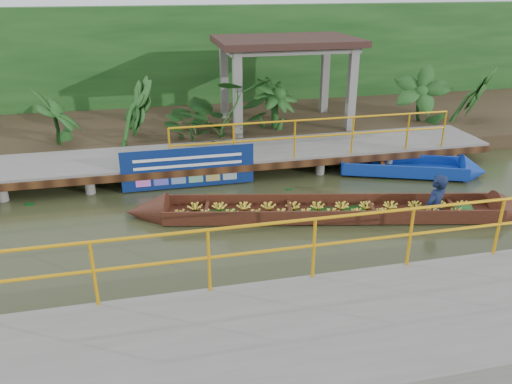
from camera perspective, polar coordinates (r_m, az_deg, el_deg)
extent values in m
plane|color=#2E341A|center=(10.62, -3.14, -4.36)|extent=(80.00, 80.00, 0.00)
cube|color=#34281A|center=(17.49, -7.44, 7.53)|extent=(30.00, 8.00, 0.45)
cube|color=slate|center=(13.61, -5.74, 4.22)|extent=(16.00, 2.00, 0.15)
cube|color=black|center=(12.70, -5.13, 2.45)|extent=(16.00, 0.12, 0.18)
cylinder|color=orange|center=(13.02, 6.84, 8.24)|extent=(7.50, 0.05, 0.05)
cylinder|color=orange|center=(13.14, 6.75, 6.34)|extent=(7.50, 0.05, 0.05)
cylinder|color=orange|center=(13.15, 6.74, 6.14)|extent=(0.05, 0.05, 1.00)
cylinder|color=slate|center=(13.11, -22.80, 0.37)|extent=(0.24, 0.24, 0.55)
cylinder|color=slate|center=(14.59, -21.91, 2.76)|extent=(0.24, 0.24, 0.55)
cylinder|color=slate|center=(12.88, -14.07, 1.16)|extent=(0.24, 0.24, 0.55)
cylinder|color=slate|center=(14.38, -14.05, 3.50)|extent=(0.24, 0.24, 0.55)
cylinder|color=slate|center=(12.96, -5.23, 1.93)|extent=(0.24, 0.24, 0.55)
cylinder|color=slate|center=(14.45, -6.11, 4.18)|extent=(0.24, 0.24, 0.55)
cylinder|color=slate|center=(13.34, 3.31, 2.63)|extent=(0.24, 0.24, 0.55)
cylinder|color=slate|center=(14.80, 1.61, 4.77)|extent=(0.24, 0.24, 0.55)
cylinder|color=slate|center=(14.00, 11.22, 3.23)|extent=(0.24, 0.24, 0.55)
cylinder|color=slate|center=(15.40, 8.87, 5.24)|extent=(0.24, 0.24, 0.55)
cylinder|color=slate|center=(14.91, 18.30, 3.71)|extent=(0.24, 0.24, 0.55)
cylinder|color=slate|center=(16.22, 15.50, 5.59)|extent=(0.24, 0.24, 0.55)
cylinder|color=slate|center=(12.96, -5.23, 1.93)|extent=(0.24, 0.24, 0.55)
cube|color=slate|center=(7.32, 10.90, -16.37)|extent=(18.00, 2.40, 0.70)
cylinder|color=orange|center=(7.48, 8.26, -2.91)|extent=(10.00, 0.05, 0.05)
cylinder|color=orange|center=(7.68, 8.06, -5.92)|extent=(10.00, 0.05, 0.05)
cylinder|color=orange|center=(7.71, 8.04, -6.24)|extent=(0.05, 0.05, 1.00)
cube|color=slate|center=(15.01, -2.11, 10.50)|extent=(0.25, 0.25, 2.80)
cube|color=slate|center=(16.06, 10.85, 10.96)|extent=(0.25, 0.25, 2.80)
cube|color=slate|center=(17.32, -3.64, 12.20)|extent=(0.25, 0.25, 2.80)
cube|color=slate|center=(18.24, 7.86, 12.60)|extent=(0.25, 0.25, 2.80)
cube|color=slate|center=(16.35, 3.45, 16.16)|extent=(4.00, 2.60, 0.12)
cube|color=#321E19|center=(16.33, 3.47, 16.85)|extent=(4.40, 3.00, 0.20)
cube|color=#133D13|center=(19.56, -8.50, 14.47)|extent=(30.00, 0.80, 4.00)
cube|color=black|center=(11.30, 8.53, -2.49)|extent=(7.43, 2.44, 0.06)
cube|color=black|center=(11.65, 8.22, -0.93)|extent=(7.25, 1.59, 0.31)
cube|color=black|center=(10.83, 8.94, -2.94)|extent=(7.25, 1.59, 0.31)
cone|color=black|center=(11.35, -12.43, -2.26)|extent=(1.09, 1.06, 0.89)
ellipsoid|color=#133D13|center=(12.09, 22.54, -1.84)|extent=(0.59, 0.51, 0.24)
imported|color=#0F193A|center=(11.54, 20.22, 1.87)|extent=(0.78, 0.69, 1.81)
cube|color=#0D2F97|center=(14.13, 16.36, 2.41)|extent=(3.39, 2.07, 0.11)
cube|color=#0D2F97|center=(14.54, 16.18, 3.57)|extent=(3.07, 1.22, 0.33)
cube|color=#0D2F97|center=(13.63, 16.68, 2.20)|extent=(3.07, 1.22, 0.33)
cube|color=#0D2F97|center=(13.93, 9.80, 3.30)|extent=(0.41, 0.94, 0.33)
cone|color=#0D2F97|center=(14.51, 23.59, 2.19)|extent=(0.93, 1.08, 0.91)
cube|color=black|center=(14.00, 14.25, 3.21)|extent=(0.45, 0.95, 0.05)
cube|color=navy|center=(12.58, -7.71, 2.76)|extent=(3.31, 0.03, 1.04)
cube|color=white|center=(12.47, -7.76, 3.89)|extent=(2.69, 0.01, 0.07)
cube|color=white|center=(12.54, -7.71, 3.03)|extent=(2.69, 0.01, 0.07)
imported|color=#133D13|center=(15.22, -22.04, 7.95)|extent=(1.40, 1.40, 1.75)
imported|color=#133D13|center=(15.03, -14.45, 8.73)|extent=(1.40, 1.40, 1.75)
imported|color=#133D13|center=(15.15, -4.87, 9.49)|extent=(1.40, 1.40, 1.75)
imported|color=#133D13|center=(15.55, 2.55, 9.91)|extent=(1.40, 1.40, 1.75)
imported|color=#133D13|center=(17.52, 18.80, 10.24)|extent=(1.40, 1.40, 1.75)
imported|color=#133D13|center=(18.34, 22.89, 10.20)|extent=(1.40, 1.40, 1.75)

